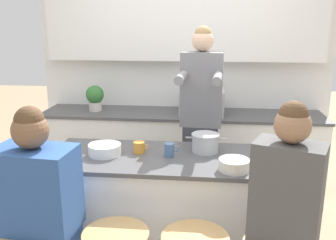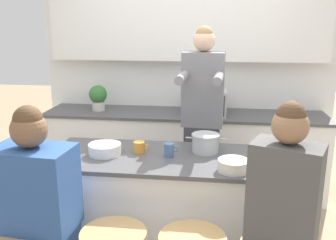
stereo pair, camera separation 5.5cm
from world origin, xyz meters
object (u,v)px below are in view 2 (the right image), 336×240
Objects in this scene: coffee_cup_far at (139,147)px; potted_plant at (98,97)px; cooking_pot at (205,143)px; person_wrapped_blanket at (39,229)px; person_cooking at (202,133)px; microwave at (204,102)px; kitchen_island at (167,215)px; fruit_bowl at (105,149)px; coffee_cup_near at (169,150)px.

potted_plant is (-0.75, 1.38, 0.08)m from coffee_cup_far.
person_wrapped_blanket is at bearing -141.59° from cooking_pot.
person_cooking reaches higher than cooking_pot.
cooking_pot is at bearing 8.84° from coffee_cup_far.
person_cooking is at bearing -89.46° from microwave.
kitchen_island is 0.82m from person_cooking.
microwave is (-0.05, 1.28, 0.03)m from cooking_pot.
cooking_pot is at bearing -87.69° from microwave.
kitchen_island is at bearing -154.61° from cooking_pot.
fruit_bowl is (0.24, 0.61, 0.30)m from person_wrapped_blanket.
person_cooking is 0.53m from cooking_pot.
fruit_bowl is 0.47m from coffee_cup_near.
coffee_cup_near is (0.02, 0.00, 0.51)m from kitchen_island.
microwave is at bearing 64.82° from fruit_bowl.
coffee_cup_far reaches higher than kitchen_island.
kitchen_island is 15.01× the size of coffee_cup_far.
coffee_cup_near is 0.22× the size of microwave.
fruit_bowl is 0.83× the size of potted_plant.
kitchen_island is at bearing 47.57° from person_wrapped_blanket.
potted_plant is (-0.51, 1.45, 0.08)m from fruit_bowl.
cooking_pot is (0.04, -0.52, 0.08)m from person_cooking.
coffee_cup_near is 0.23m from coffee_cup_far.
fruit_bowl is at bearing -178.09° from kitchen_island.
person_wrapped_blanket is 3.11× the size of microwave.
person_cooking is 7.84× the size of fruit_bowl.
microwave is at bearing 81.18° from kitchen_island.
person_cooking is at bearing -33.75° from potted_plant.
person_wrapped_blanket is 5.09× the size of potted_plant.
person_wrapped_blanket is 0.88m from coffee_cup_far.
person_cooking reaches higher than coffee_cup_near.
coffee_cup_far is 0.40× the size of potted_plant.
kitchen_island is 6.07× the size of potted_plant.
coffee_cup_near reaches higher than fruit_bowl.
microwave reaches higher than coffee_cup_far.
person_cooking is 6.27× the size of cooking_pot.
coffee_cup_near is at bearing -12.36° from coffee_cup_far.
microwave is at bearing 93.71° from person_cooking.
person_wrapped_blanket is at bearing -82.53° from potted_plant.
potted_plant reaches higher than microwave.
person_wrapped_blanket is 6.11× the size of fruit_bowl.
coffee_cup_far is at bearing 60.15° from person_wrapped_blanket.
coffee_cup_far is at bearing -171.16° from cooking_pot.
potted_plant reaches higher than fruit_bowl.
potted_plant is (-0.27, 2.07, 0.39)m from person_wrapped_blanket.
kitchen_island is 0.61m from cooking_pot.
kitchen_island is 16.77× the size of coffee_cup_near.
fruit_bowl is 1.57m from microwave.
coffee_cup_far is at bearing 15.90° from fruit_bowl.
person_cooking is 16.12× the size of coffee_cup_far.
microwave is (0.67, 1.42, 0.06)m from fruit_bowl.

